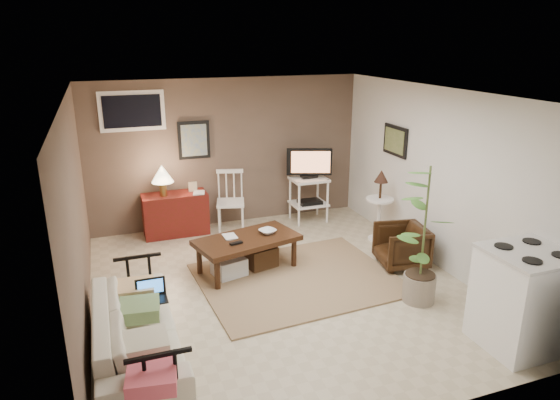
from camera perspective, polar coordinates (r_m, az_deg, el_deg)
name	(u,v)px	position (r m, az deg, el deg)	size (l,w,h in m)	color
floor	(280,287)	(6.39, -0.01, -9.88)	(5.00, 5.00, 0.00)	#C1B293
art_back	(194,140)	(8.05, -9.81, 6.76)	(0.50, 0.03, 0.60)	black
art_right	(395,141)	(7.73, 13.04, 6.62)	(0.03, 0.60, 0.45)	black
window	(132,111)	(7.86, -16.55, 9.72)	(0.96, 0.03, 0.60)	white
rug	(298,279)	(6.56, 2.05, -9.00)	(2.45, 1.96, 0.02)	#9C7E5A
coffee_table	(247,252)	(6.68, -3.83, -5.91)	(1.47, 1.00, 0.51)	#351D0E
sofa	(136,323)	(5.12, -16.14, -13.38)	(1.98, 0.58, 0.77)	beige
sofa_pillows	(142,327)	(4.88, -15.45, -13.78)	(0.38, 1.88, 0.13)	beige
sofa_end_rails	(149,326)	(5.15, -14.79, -13.75)	(0.53, 1.98, 0.67)	black
laptop	(151,293)	(5.37, -14.49, -10.26)	(0.30, 0.22, 0.21)	black
red_console	(174,210)	(8.04, -11.98, -1.16)	(1.00, 0.44, 1.16)	maroon
spindle_chair	(231,203)	(8.10, -5.67, -0.30)	(0.53, 0.53, 0.96)	white
tv_stand	(309,183)	(8.39, 3.35, 1.94)	(0.73, 0.48, 1.26)	white
side_table	(380,197)	(7.70, 11.36, 0.32)	(0.42, 0.42, 1.12)	white
armchair	(402,244)	(7.01, 13.72, -4.92)	(0.62, 0.58, 0.64)	black
potted_plant	(424,231)	(5.94, 16.19, -3.39)	(0.42, 0.42, 1.69)	gray
stove	(524,299)	(5.62, 26.10, -10.09)	(0.80, 0.75, 1.05)	white
bowl	(267,226)	(6.70, -1.44, -2.95)	(0.22, 0.05, 0.22)	#351D0E
book_table	(224,230)	(6.59, -6.47, -3.43)	(0.17, 0.02, 0.23)	#351D0E
book_console	(193,186)	(7.88, -9.93, 1.53)	(0.18, 0.02, 0.24)	#351D0E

